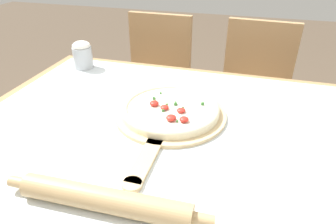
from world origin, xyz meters
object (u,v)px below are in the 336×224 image
object	(u,v)px
pizza_peel	(169,117)
rolling_pin	(105,200)
pizza	(171,109)
chair_right	(253,92)
chair_left	(156,80)
flour_cup	(83,55)

from	to	relation	value
pizza_peel	rolling_pin	world-z (taller)	rolling_pin
pizza	chair_right	size ratio (longest dim) A/B	0.36
chair_right	pizza	bearing A→B (deg)	-105.72
pizza_peel	rolling_pin	size ratio (longest dim) A/B	1.16
pizza	rolling_pin	distance (m)	0.42
pizza_peel	pizza	size ratio (longest dim) A/B	1.72
chair_left	rolling_pin	bearing A→B (deg)	-75.60
chair_right	pizza_peel	bearing A→B (deg)	-105.29
rolling_pin	flour_cup	xyz separation A→B (m)	(-0.46, 0.71, 0.03)
chair_right	flour_cup	bearing A→B (deg)	-144.23
pizza	chair_right	bearing A→B (deg)	70.40
chair_left	chair_right	distance (m)	0.58
pizza_peel	pizza	distance (m)	0.03
rolling_pin	pizza_peel	bearing A→B (deg)	85.75
pizza_peel	chair_right	bearing A→B (deg)	70.83
pizza_peel	chair_right	size ratio (longest dim) A/B	0.62
pizza	chair_left	world-z (taller)	chair_left
pizza_peel	flour_cup	xyz separation A→B (m)	(-0.49, 0.31, 0.06)
rolling_pin	chair_left	xyz separation A→B (m)	(-0.27, 1.18, -0.27)
pizza_peel	pizza	bearing A→B (deg)	89.48
pizza	flour_cup	distance (m)	0.57
pizza_peel	flour_cup	size ratio (longest dim) A/B	4.51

